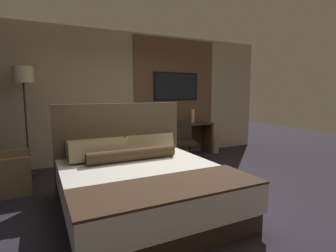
{
  "coord_description": "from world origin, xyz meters",
  "views": [
    {
      "loc": [
        -1.8,
        -3.05,
        1.49
      ],
      "look_at": [
        0.28,
        1.1,
        0.9
      ],
      "focal_mm": 28.0,
      "sensor_mm": 36.0,
      "label": 1
    }
  ],
  "objects_px": {
    "tv": "(176,86)",
    "waste_bin": "(215,147)",
    "desk_chair": "(181,138)",
    "armchair_by_window": "(1,174)",
    "bed": "(142,183)",
    "desk": "(180,134)",
    "book": "(171,124)",
    "vase_tall": "(193,116)",
    "floor_lamp": "(24,84)",
    "vase_short": "(154,120)"
  },
  "relations": [
    {
      "from": "tv",
      "to": "vase_short",
      "type": "xyz_separation_m",
      "value": [
        -0.65,
        -0.17,
        -0.76
      ]
    },
    {
      "from": "vase_short",
      "to": "waste_bin",
      "type": "xyz_separation_m",
      "value": [
        1.57,
        -0.17,
        -0.74
      ]
    },
    {
      "from": "bed",
      "to": "floor_lamp",
      "type": "relative_size",
      "value": 1.1
    },
    {
      "from": "tv",
      "to": "book",
      "type": "xyz_separation_m",
      "value": [
        -0.26,
        -0.24,
        -0.86
      ]
    },
    {
      "from": "tv",
      "to": "book",
      "type": "relative_size",
      "value": 5.18
    },
    {
      "from": "bed",
      "to": "desk",
      "type": "relative_size",
      "value": 1.33
    },
    {
      "from": "waste_bin",
      "to": "desk",
      "type": "bearing_deg",
      "value": 170.48
    },
    {
      "from": "floor_lamp",
      "to": "desk_chair",
      "type": "bearing_deg",
      "value": -8.09
    },
    {
      "from": "desk_chair",
      "to": "book",
      "type": "bearing_deg",
      "value": 106.41
    },
    {
      "from": "bed",
      "to": "desk_chair",
      "type": "relative_size",
      "value": 2.37
    },
    {
      "from": "desk",
      "to": "tv",
      "type": "xyz_separation_m",
      "value": [
        -0.0,
        0.19,
        1.13
      ]
    },
    {
      "from": "vase_tall",
      "to": "vase_short",
      "type": "xyz_separation_m",
      "value": [
        -1.05,
        -0.03,
        -0.04
      ]
    },
    {
      "from": "vase_short",
      "to": "bed",
      "type": "bearing_deg",
      "value": -117.04
    },
    {
      "from": "bed",
      "to": "armchair_by_window",
      "type": "distance_m",
      "value": 2.25
    },
    {
      "from": "tv",
      "to": "waste_bin",
      "type": "bearing_deg",
      "value": -20.57
    },
    {
      "from": "vase_tall",
      "to": "waste_bin",
      "type": "distance_m",
      "value": 0.97
    },
    {
      "from": "tv",
      "to": "vase_short",
      "type": "distance_m",
      "value": 1.01
    },
    {
      "from": "floor_lamp",
      "to": "vase_tall",
      "type": "distance_m",
      "value": 3.66
    },
    {
      "from": "book",
      "to": "tv",
      "type": "bearing_deg",
      "value": 43.08
    },
    {
      "from": "floor_lamp",
      "to": "vase_short",
      "type": "height_order",
      "value": "floor_lamp"
    },
    {
      "from": "vase_tall",
      "to": "book",
      "type": "height_order",
      "value": "vase_tall"
    },
    {
      "from": "floor_lamp",
      "to": "book",
      "type": "bearing_deg",
      "value": 1.83
    },
    {
      "from": "book",
      "to": "waste_bin",
      "type": "bearing_deg",
      "value": -4.97
    },
    {
      "from": "desk",
      "to": "bed",
      "type": "bearing_deg",
      "value": -128.4
    },
    {
      "from": "bed",
      "to": "book",
      "type": "relative_size",
      "value": 9.48
    },
    {
      "from": "desk",
      "to": "vase_tall",
      "type": "distance_m",
      "value": 0.58
    },
    {
      "from": "bed",
      "to": "vase_tall",
      "type": "xyz_separation_m",
      "value": [
        2.26,
        2.4,
        0.59
      ]
    },
    {
      "from": "desk",
      "to": "tv",
      "type": "height_order",
      "value": "tv"
    },
    {
      "from": "desk",
      "to": "floor_lamp",
      "type": "distance_m",
      "value": 3.39
    },
    {
      "from": "book",
      "to": "waste_bin",
      "type": "distance_m",
      "value": 1.34
    },
    {
      "from": "bed",
      "to": "desk_chair",
      "type": "bearing_deg",
      "value": 48.38
    },
    {
      "from": "armchair_by_window",
      "to": "floor_lamp",
      "type": "distance_m",
      "value": 1.58
    },
    {
      "from": "tv",
      "to": "vase_tall",
      "type": "relative_size",
      "value": 3.56
    },
    {
      "from": "armchair_by_window",
      "to": "vase_tall",
      "type": "bearing_deg",
      "value": -80.71
    },
    {
      "from": "bed",
      "to": "armchair_by_window",
      "type": "relative_size",
      "value": 2.62
    },
    {
      "from": "vase_tall",
      "to": "vase_short",
      "type": "height_order",
      "value": "vase_tall"
    },
    {
      "from": "desk_chair",
      "to": "armchair_by_window",
      "type": "distance_m",
      "value": 3.3
    },
    {
      "from": "armchair_by_window",
      "to": "floor_lamp",
      "type": "relative_size",
      "value": 0.42
    },
    {
      "from": "desk",
      "to": "floor_lamp",
      "type": "relative_size",
      "value": 0.83
    },
    {
      "from": "armchair_by_window",
      "to": "vase_tall",
      "type": "xyz_separation_m",
      "value": [
        3.94,
        0.91,
        0.65
      ]
    },
    {
      "from": "armchair_by_window",
      "to": "waste_bin",
      "type": "xyz_separation_m",
      "value": [
        4.47,
        0.71,
        -0.13
      ]
    },
    {
      "from": "tv",
      "to": "waste_bin",
      "type": "xyz_separation_m",
      "value": [
        0.92,
        -0.34,
        -1.5
      ]
    },
    {
      "from": "desk",
      "to": "armchair_by_window",
      "type": "height_order",
      "value": "armchair_by_window"
    },
    {
      "from": "vase_short",
      "to": "book",
      "type": "xyz_separation_m",
      "value": [
        0.39,
        -0.07,
        -0.11
      ]
    },
    {
      "from": "desk_chair",
      "to": "armchair_by_window",
      "type": "bearing_deg",
      "value": -156.81
    },
    {
      "from": "desk",
      "to": "waste_bin",
      "type": "bearing_deg",
      "value": -9.52
    },
    {
      "from": "vase_short",
      "to": "book",
      "type": "distance_m",
      "value": 0.41
    },
    {
      "from": "bed",
      "to": "desk_chair",
      "type": "distance_m",
      "value": 2.4
    },
    {
      "from": "bed",
      "to": "desk",
      "type": "height_order",
      "value": "bed"
    },
    {
      "from": "tv",
      "to": "armchair_by_window",
      "type": "height_order",
      "value": "tv"
    }
  ]
}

